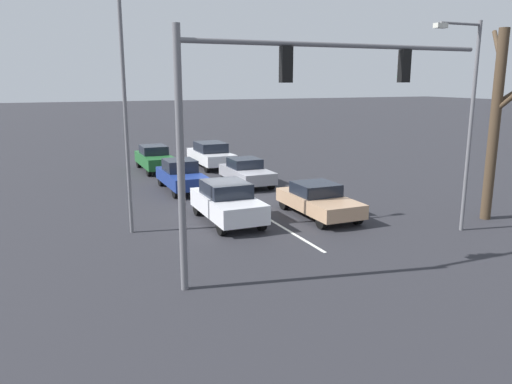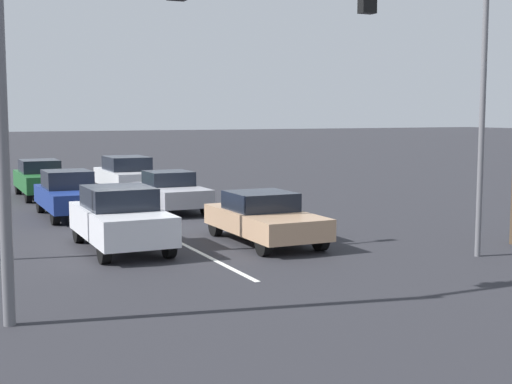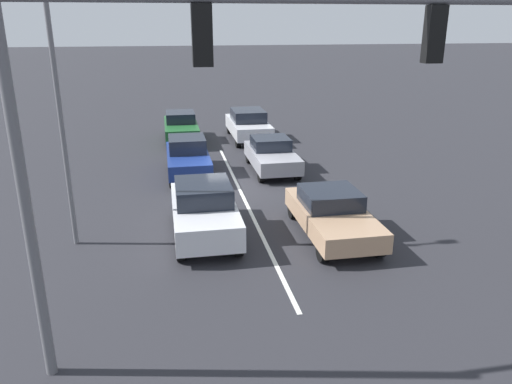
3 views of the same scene
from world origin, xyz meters
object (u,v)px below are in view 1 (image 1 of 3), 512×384
Objects in this scene: car_darkgreen_midlane_third at (155,158)px; street_lamp_left_shoulder at (467,113)px; car_tan_leftlane_front at (318,200)px; traffic_signal_gantry at (279,99)px; car_silver_midlane_front at (227,202)px; car_navy_midlane_second at (181,175)px; car_white_leftlane_third at (211,154)px; car_gray_leftlane_second at (246,172)px; bare_tree_near at (497,119)px; street_lamp_right_shoulder at (129,97)px.

street_lamp_left_shoulder is (-7.64, 17.25, 3.60)m from car_darkgreen_midlane_third.
car_tan_leftlane_front is 0.45× the size of traffic_signal_gantry.
car_silver_midlane_front reaches higher than car_navy_midlane_second.
car_white_leftlane_third is at bearing 177.70° from car_darkgreen_midlane_third.
car_gray_leftlane_second is (-3.45, -6.41, -0.11)m from car_silver_midlane_front.
bare_tree_near is at bearing 153.32° from car_tan_leftlane_front.
traffic_signal_gantry is 10.70m from bare_tree_near.
street_lamp_left_shoulder reaches higher than bare_tree_near.
car_tan_leftlane_front is at bearing 92.66° from car_gray_leftlane_second.
car_darkgreen_midlane_third is 0.51× the size of street_lamp_right_shoulder.
car_silver_midlane_front is 7.28m from car_gray_leftlane_second.
car_darkgreen_midlane_third is 13.71m from street_lamp_right_shoulder.
bare_tree_near is (-2.44, -0.81, -0.37)m from street_lamp_left_shoulder.
car_white_leftlane_third reaches higher than car_navy_midlane_second.
car_gray_leftlane_second is 0.54× the size of bare_tree_near.
car_darkgreen_midlane_third reaches higher than car_tan_leftlane_front.
street_lamp_right_shoulder is at bearing -62.26° from traffic_signal_gantry.
car_darkgreen_midlane_third is at bearing -105.29° from street_lamp_right_shoulder.
car_navy_midlane_second is at bearing 59.25° from car_white_leftlane_third.
car_navy_midlane_second is at bearing -45.48° from bare_tree_near.
car_darkgreen_midlane_third reaches higher than car_gray_leftlane_second.
car_silver_midlane_front is 13.03m from car_white_leftlane_third.
car_navy_midlane_second is 8.38m from street_lamp_right_shoulder.
car_tan_leftlane_front is 0.93× the size of car_white_leftlane_third.
car_silver_midlane_front is at bearing 90.69° from car_darkgreen_midlane_third.
car_gray_leftlane_second is 0.88× the size of car_white_leftlane_third.
street_lamp_right_shoulder is 1.16× the size of street_lamp_left_shoulder.
traffic_signal_gantry is (0.42, 12.20, 4.24)m from car_navy_midlane_second.
car_darkgreen_midlane_third is 0.60× the size of street_lamp_left_shoulder.
car_white_leftlane_third is (-3.63, 0.15, 0.04)m from car_darkgreen_midlane_third.
car_tan_leftlane_front is at bearing -26.68° from bare_tree_near.
car_silver_midlane_front is 9.46m from street_lamp_left_shoulder.
bare_tree_near is (-6.45, 16.29, 3.19)m from car_white_leftlane_third.
car_white_leftlane_third is at bearing -105.48° from car_silver_midlane_front.
car_tan_leftlane_front is 13.92m from car_darkgreen_midlane_third.
street_lamp_right_shoulder reaches higher than traffic_signal_gantry.
car_silver_midlane_front is 1.03× the size of car_gray_leftlane_second.
street_lamp_left_shoulder is 2.59m from bare_tree_near.
traffic_signal_gantry is 6.56m from street_lamp_right_shoulder.
car_gray_leftlane_second is 13.47m from traffic_signal_gantry.
car_gray_leftlane_second is 0.54× the size of street_lamp_left_shoulder.
car_tan_leftlane_front is at bearing -130.52° from traffic_signal_gantry.
car_white_leftlane_third is at bearing -90.27° from car_gray_leftlane_second.
car_tan_leftlane_front is 3.83m from car_silver_midlane_front.
car_white_leftlane_third is 14.91m from street_lamp_right_shoulder.
car_silver_midlane_front is 0.48× the size of street_lamp_right_shoulder.
car_darkgreen_midlane_third is (0.02, -6.21, 0.01)m from car_navy_midlane_second.
car_silver_midlane_front is 0.56× the size of bare_tree_near.
bare_tree_near reaches higher than car_gray_leftlane_second.
car_darkgreen_midlane_third is 0.47× the size of traffic_signal_gantry.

